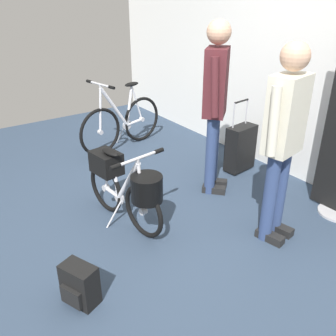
# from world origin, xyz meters

# --- Properties ---
(ground_plane) EXTENTS (7.36, 7.36, 0.00)m
(ground_plane) POSITION_xyz_m (0.00, 0.00, 0.00)
(ground_plane) COLOR #2D3D51
(back_wall) EXTENTS (7.36, 0.10, 2.96)m
(back_wall) POSITION_xyz_m (0.00, 2.04, 1.48)
(back_wall) COLOR white
(back_wall) RESTS_ON ground_plane
(folding_bike_foreground) EXTENTS (1.03, 0.53, 0.74)m
(folding_bike_foreground) POSITION_xyz_m (-0.35, -0.02, 0.40)
(folding_bike_foreground) COLOR black
(folding_bike_foreground) RESTS_ON ground_plane
(display_bike_left) EXTENTS (0.53, 1.30, 0.92)m
(display_bike_left) POSITION_xyz_m (-1.96, 0.82, 0.35)
(display_bike_left) COLOR black
(display_bike_left) RESTS_ON ground_plane
(visitor_near_wall) EXTENTS (0.39, 0.42, 1.69)m
(visitor_near_wall) POSITION_xyz_m (-0.41, 1.03, 0.97)
(visitor_near_wall) COLOR navy
(visitor_near_wall) RESTS_ON ground_plane
(visitor_browsing) EXTENTS (0.32, 0.53, 1.61)m
(visitor_browsing) POSITION_xyz_m (0.50, 0.91, 0.92)
(visitor_browsing) COLOR navy
(visitor_browsing) RESTS_ON ground_plane
(rolling_suitcase) EXTENTS (0.22, 0.38, 0.83)m
(rolling_suitcase) POSITION_xyz_m (-0.55, 1.59, 0.28)
(rolling_suitcase) COLOR black
(rolling_suitcase) RESTS_ON ground_plane
(backpack_on_floor) EXTENTS (0.28, 0.24, 0.30)m
(backpack_on_floor) POSITION_xyz_m (0.28, -0.74, 0.15)
(backpack_on_floor) COLOR black
(backpack_on_floor) RESTS_ON ground_plane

